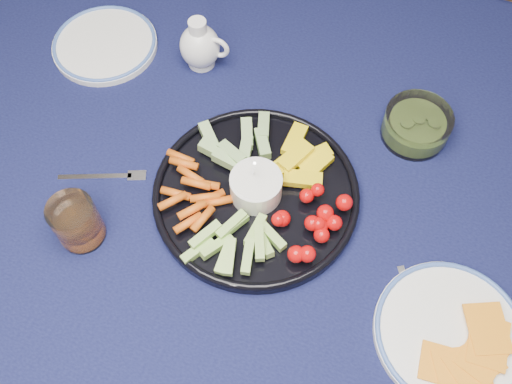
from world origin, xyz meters
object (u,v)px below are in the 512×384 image
at_px(dining_table, 300,201).
at_px(crudite_platter, 255,191).
at_px(cheese_plate, 451,333).
at_px(side_plate_extra, 105,44).
at_px(juice_tumbler, 77,224).
at_px(pickle_bowl, 416,126).
at_px(creamer_pitcher, 200,46).

bearing_deg(dining_table, crudite_platter, -131.24).
height_order(cheese_plate, side_plate_extra, cheese_plate).
xyz_separation_m(dining_table, cheese_plate, (0.28, -0.17, 0.10)).
bearing_deg(crudite_platter, dining_table, 48.76).
distance_m(juice_tumbler, side_plate_extra, 0.39).
relative_size(pickle_bowl, cheese_plate, 0.53).
relative_size(crudite_platter, creamer_pitcher, 3.25).
bearing_deg(juice_tumbler, dining_table, 38.96).
bearing_deg(side_plate_extra, cheese_plate, -22.82).
distance_m(crudite_platter, side_plate_extra, 0.43).
height_order(crudite_platter, pickle_bowl, crudite_platter).
bearing_deg(creamer_pitcher, cheese_plate, -32.10).
relative_size(crudite_platter, pickle_bowl, 2.92).
xyz_separation_m(creamer_pitcher, cheese_plate, (0.53, -0.33, -0.03)).
distance_m(pickle_bowl, cheese_plate, 0.34).
xyz_separation_m(crudite_platter, pickle_bowl, (0.20, 0.21, 0.00)).
bearing_deg(dining_table, side_plate_extra, 163.73).
xyz_separation_m(dining_table, side_plate_extra, (-0.44, 0.13, 0.10)).
relative_size(crudite_platter, juice_tumbler, 3.95).
distance_m(dining_table, creamer_pitcher, 0.33).
distance_m(dining_table, pickle_bowl, 0.23).
bearing_deg(cheese_plate, dining_table, 147.99).
bearing_deg(juice_tumbler, crudite_platter, 35.78).
relative_size(juice_tumbler, side_plate_extra, 0.43).
xyz_separation_m(cheese_plate, juice_tumbler, (-0.56, -0.05, 0.02)).
xyz_separation_m(creamer_pitcher, pickle_bowl, (0.40, -0.01, -0.02)).
height_order(crudite_platter, juice_tumbler, crudite_platter).
bearing_deg(dining_table, cheese_plate, -32.01).
distance_m(crudite_platter, cheese_plate, 0.35).
height_order(crudite_platter, cheese_plate, crudite_platter).
relative_size(dining_table, creamer_pitcher, 16.59).
xyz_separation_m(crudite_platter, juice_tumbler, (-0.22, -0.16, 0.02)).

